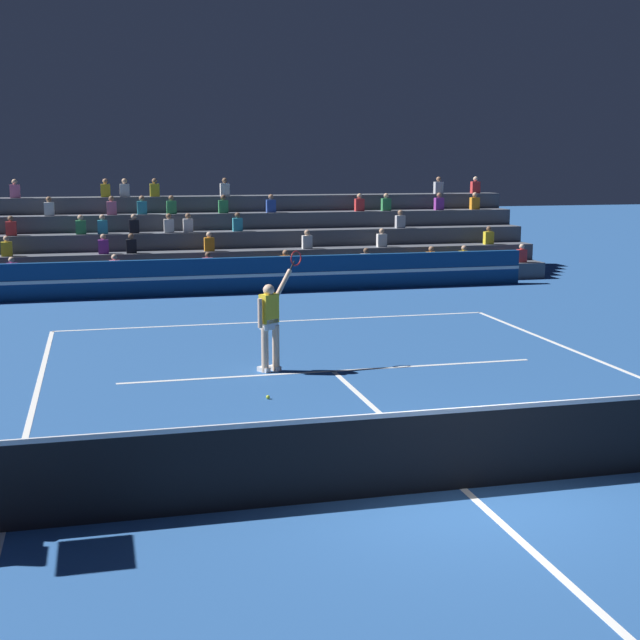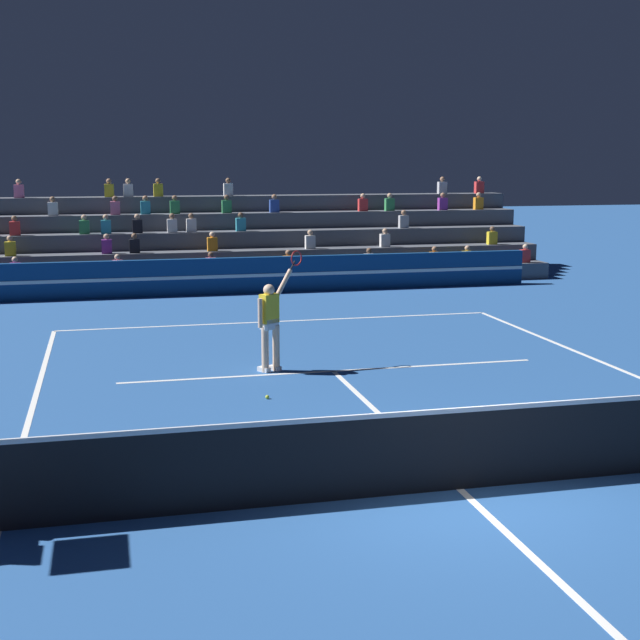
# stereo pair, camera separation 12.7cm
# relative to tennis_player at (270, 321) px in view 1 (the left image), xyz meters

# --- Properties ---
(ground_plane) EXTENTS (120.00, 120.00, 0.00)m
(ground_plane) POSITION_rel_tennis_player_xyz_m (1.17, -6.72, -0.98)
(ground_plane) COLOR #285699
(court_lines) EXTENTS (11.10, 23.90, 0.01)m
(court_lines) POSITION_rel_tennis_player_xyz_m (1.17, -6.72, -0.98)
(court_lines) COLOR white
(court_lines) RESTS_ON ground
(tennis_net) EXTENTS (12.00, 0.10, 1.10)m
(tennis_net) POSITION_rel_tennis_player_xyz_m (1.17, -6.72, -0.44)
(tennis_net) COLOR slate
(tennis_net) RESTS_ON ground
(sponsor_banner_wall) EXTENTS (18.00, 0.26, 1.10)m
(sponsor_banner_wall) POSITION_rel_tennis_player_xyz_m (1.17, 10.11, -0.43)
(sponsor_banner_wall) COLOR navy
(sponsor_banner_wall) RESTS_ON ground
(bleacher_stand) EXTENTS (20.90, 4.75, 3.38)m
(bleacher_stand) POSITION_rel_tennis_player_xyz_m (1.17, 13.91, 0.03)
(bleacher_stand) COLOR #4C515B
(bleacher_stand) RESTS_ON ground
(tennis_player) EXTENTS (1.06, 0.76, 2.36)m
(tennis_player) POSITION_rel_tennis_player_xyz_m (0.00, 0.00, 0.00)
(tennis_player) COLOR beige
(tennis_player) RESTS_ON ground
(tennis_ball) EXTENTS (0.07, 0.07, 0.07)m
(tennis_ball) POSITION_rel_tennis_player_xyz_m (-0.43, -1.98, -0.95)
(tennis_ball) COLOR #C6DB33
(tennis_ball) RESTS_ON ground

